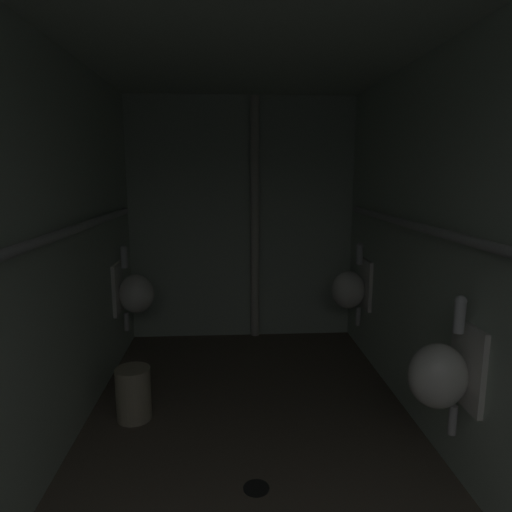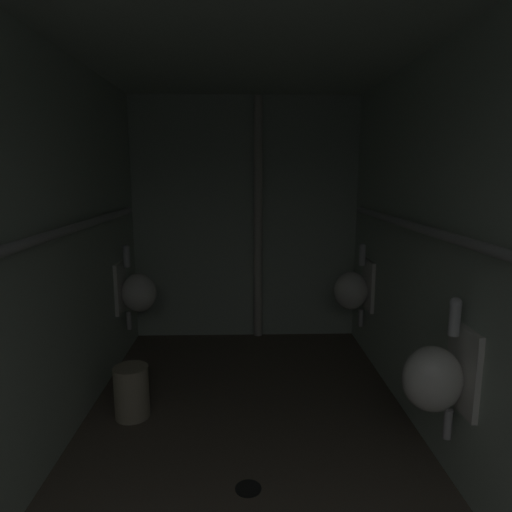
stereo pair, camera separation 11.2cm
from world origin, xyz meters
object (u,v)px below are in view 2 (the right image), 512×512
object	(u,v)px
urinal_right_far	(353,289)
floor_drain	(247,488)
urinal_left_mid	(136,291)
standpipe_back_wall	(258,221)
waste_bin	(132,392)
urinal_right_mid	(437,377)

from	to	relation	value
urinal_right_far	floor_drain	distance (m)	2.07
urinal_left_mid	standpipe_back_wall	xyz separation A→B (m)	(1.08, 0.52, 0.56)
urinal_left_mid	waste_bin	distance (m)	1.08
urinal_left_mid	urinal_right_mid	world-z (taller)	same
standpipe_back_wall	waste_bin	bearing A→B (deg)	-121.44
urinal_left_mid	waste_bin	bearing A→B (deg)	-79.90
standpipe_back_wall	waste_bin	xyz separation A→B (m)	(-0.90, -1.48, -1.00)
floor_drain	waste_bin	bearing A→B (deg)	136.27
urinal_right_mid	waste_bin	bearing A→B (deg)	156.50
urinal_right_mid	urinal_right_far	bearing A→B (deg)	90.00
urinal_left_mid	floor_drain	distance (m)	2.05
urinal_right_mid	waste_bin	size ratio (longest dim) A/B	2.11
urinal_left_mid	standpipe_back_wall	size ratio (longest dim) A/B	0.33
standpipe_back_wall	floor_drain	bearing A→B (deg)	-93.34
urinal_right_far	waste_bin	xyz separation A→B (m)	(-1.73, -0.98, -0.45)
urinal_right_mid	floor_drain	bearing A→B (deg)	179.30
urinal_right_mid	waste_bin	world-z (taller)	urinal_right_mid
urinal_left_mid	waste_bin	size ratio (longest dim) A/B	2.11
urinal_left_mid	standpipe_back_wall	world-z (taller)	standpipe_back_wall
urinal_left_mid	urinal_right_far	size ratio (longest dim) A/B	1.00
urinal_right_far	floor_drain	bearing A→B (deg)	-119.01
urinal_right_mid	urinal_right_far	distance (m)	1.74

